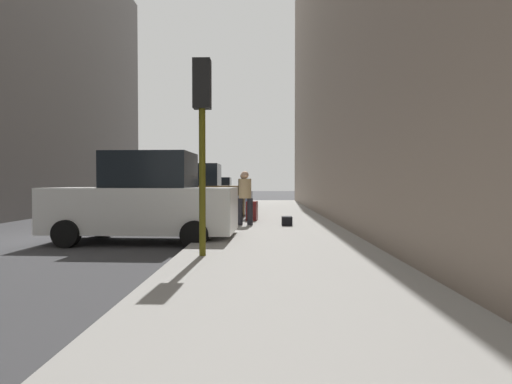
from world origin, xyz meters
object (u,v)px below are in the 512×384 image
at_px(parked_white_van, 145,201).
at_px(parked_bronze_suv, 190,194).
at_px(rolling_suitcase, 252,211).
at_px(fire_hydrant, 236,206).
at_px(traffic_light, 202,114).
at_px(duffel_bag, 287,221).
at_px(pedestrian_in_tan_coat, 245,195).
at_px(pedestrian_in_jeans, 244,193).
at_px(parked_dark_green_sedan, 211,194).

height_order(parked_white_van, parked_bronze_suv, same).
xyz_separation_m(parked_white_van, rolling_suitcase, (2.57, 4.26, -0.54)).
height_order(parked_white_van, fire_hydrant, parked_white_van).
bearing_deg(traffic_light, duffel_bag, 70.35).
xyz_separation_m(parked_bronze_suv, duffel_bag, (3.72, -3.60, -0.74)).
bearing_deg(parked_white_van, parked_bronze_suv, 90.00).
relative_size(parked_bronze_suv, duffel_bag, 10.47).
bearing_deg(pedestrian_in_tan_coat, traffic_light, -95.79).
xyz_separation_m(parked_white_van, duffel_bag, (3.72, 2.59, -0.74)).
bearing_deg(fire_hydrant, pedestrian_in_tan_coat, -82.44).
bearing_deg(pedestrian_in_tan_coat, fire_hydrant, 97.56).
height_order(parked_bronze_suv, pedestrian_in_tan_coat, parked_bronze_suv).
relative_size(parked_white_van, fire_hydrant, 6.62).
bearing_deg(pedestrian_in_tan_coat, parked_white_van, -131.84).
height_order(fire_hydrant, pedestrian_in_jeans, pedestrian_in_jeans).
distance_m(parked_white_van, pedestrian_in_tan_coat, 3.58).
bearing_deg(pedestrian_in_jeans, parked_bronze_suv, 152.31).
height_order(parked_white_van, pedestrian_in_jeans, parked_white_van).
relative_size(traffic_light, pedestrian_in_jeans, 2.11).
height_order(parked_dark_green_sedan, traffic_light, traffic_light).
relative_size(rolling_suitcase, duffel_bag, 2.36).
distance_m(traffic_light, duffel_bag, 6.06).
height_order(fire_hydrant, rolling_suitcase, rolling_suitcase).
height_order(fire_hydrant, duffel_bag, fire_hydrant).
bearing_deg(pedestrian_in_tan_coat, duffel_bag, -3.36).
height_order(parked_bronze_suv, pedestrian_in_jeans, parked_bronze_suv).
bearing_deg(pedestrian_in_jeans, fire_hydrant, 101.56).
bearing_deg(duffel_bag, parked_bronze_suv, 135.92).
bearing_deg(rolling_suitcase, pedestrian_in_tan_coat, -96.33).
bearing_deg(duffel_bag, traffic_light, -109.65).
bearing_deg(rolling_suitcase, parked_bronze_suv, 143.08).
xyz_separation_m(parked_dark_green_sedan, fire_hydrant, (1.80, -5.69, -0.35)).
bearing_deg(parked_white_van, parked_dark_green_sedan, 90.00).
distance_m(parked_white_van, pedestrian_in_jeans, 5.49).
bearing_deg(parked_bronze_suv, rolling_suitcase, -36.92).
bearing_deg(rolling_suitcase, fire_hydrant, 105.08).
xyz_separation_m(rolling_suitcase, duffel_bag, (1.15, -1.67, -0.20)).
height_order(parked_dark_green_sedan, duffel_bag, parked_dark_green_sedan).
distance_m(parked_bronze_suv, pedestrian_in_jeans, 2.52).
distance_m(fire_hydrant, pedestrian_in_jeans, 2.20).
bearing_deg(pedestrian_in_jeans, parked_dark_green_sedan, 106.00).
bearing_deg(rolling_suitcase, parked_dark_green_sedan, 106.75).
bearing_deg(parked_dark_green_sedan, fire_hydrant, -72.43).
bearing_deg(parked_bronze_suv, pedestrian_in_tan_coat, -55.83).
relative_size(parked_white_van, parked_bronze_suv, 1.01).
bearing_deg(fire_hydrant, parked_dark_green_sedan, 107.57).
xyz_separation_m(fire_hydrant, pedestrian_in_tan_coat, (0.59, -4.42, 0.61)).
distance_m(parked_bronze_suv, duffel_bag, 5.23).
bearing_deg(fire_hydrant, pedestrian_in_jeans, -78.44).
xyz_separation_m(parked_dark_green_sedan, pedestrian_in_jeans, (2.23, -7.77, 0.26)).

